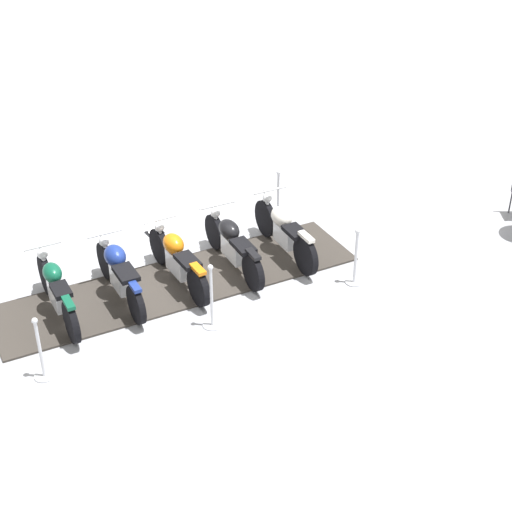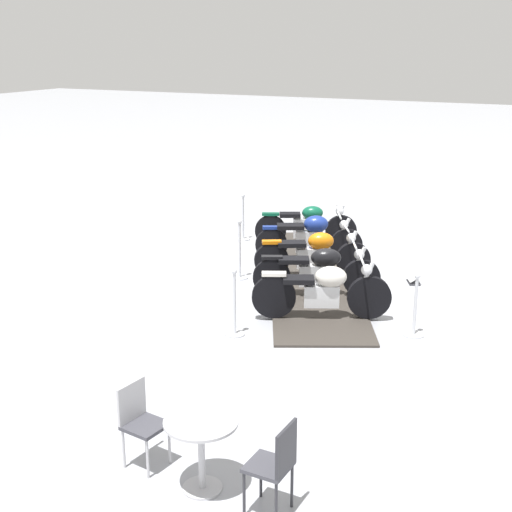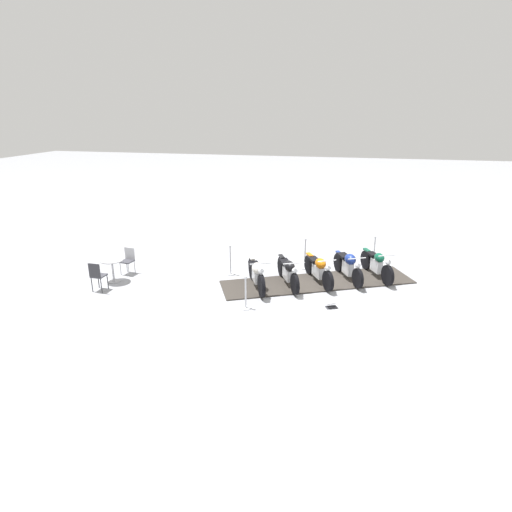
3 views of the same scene
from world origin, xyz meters
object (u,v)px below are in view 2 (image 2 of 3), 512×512
stanchion_left_mid (240,259)px  cafe_table (201,438)px  cafe_chair_near_table (275,462)px  stanchion_left_front (235,313)px  motorcycle_copper (314,253)px  motorcycle_black (319,270)px  stanchion_left_rear (243,224)px  info_placard (414,280)px  motorcycle_navy (311,236)px  stanchion_right_front (415,316)px  cafe_chair_across_table (140,419)px  motorcycle_forest (307,225)px  motorcycle_cream (324,289)px

stanchion_left_mid → cafe_table: stanchion_left_mid is taller
cafe_table → cafe_chair_near_table: 0.82m
stanchion_left_front → cafe_chair_near_table: stanchion_left_front is taller
motorcycle_copper → cafe_chair_near_table: (-6.74, -2.20, 0.06)m
motorcycle_black → stanchion_left_mid: size_ratio=1.79×
stanchion_left_rear → info_placard: size_ratio=2.78×
motorcycle_navy → stanchion_right_front: stanchion_right_front is taller
stanchion_left_mid → info_placard: (1.13, -3.05, -0.33)m
cafe_chair_near_table → cafe_chair_across_table: bearing=-3.0°
motorcycle_navy → info_placard: (-0.41, -2.22, -0.49)m
stanchion_right_front → cafe_table: 4.92m
motorcycle_forest → motorcycle_cream: bearing=-90.1°
stanchion_left_front → cafe_table: bearing=-157.6°
stanchion_left_mid → cafe_chair_across_table: size_ratio=1.26×
motorcycle_copper → motorcycle_navy: bearing=87.0°
motorcycle_black → stanchion_left_rear: stanchion_left_rear is taller
stanchion_right_front → motorcycle_forest: bearing=40.7°
motorcycle_cream → motorcycle_navy: bearing=90.9°
motorcycle_forest → stanchion_right_front: bearing=-74.6°
motorcycle_forest → cafe_table: size_ratio=2.62×
stanchion_left_mid → cafe_table: bearing=-156.5°
motorcycle_black → info_placard: 2.05m
info_placard → motorcycle_copper: bearing=-98.4°
motorcycle_black → motorcycle_navy: (1.90, 0.89, 0.03)m
stanchion_left_mid → info_placard: size_ratio=3.03×
cafe_chair_near_table → cafe_chair_across_table: 1.64m
motorcycle_cream → stanchion_right_front: motorcycle_cream is taller
stanchion_right_front → stanchion_left_front: stanchion_left_front is taller
stanchion_right_front → cafe_table: (-4.81, 0.99, 0.27)m
motorcycle_forest → stanchion_left_rear: 1.54m
motorcycle_cream → stanchion_left_front: motorcycle_cream is taller
cafe_chair_near_table → motorcycle_cream: bearing=-72.1°
motorcycle_cream → stanchion_left_rear: motorcycle_cream is taller
motorcycle_copper → info_placard: (0.54, -1.78, -0.45)m
motorcycle_navy → info_placard: bearing=-36.1°
motorcycle_black → cafe_chair_near_table: (-5.79, -1.75, 0.05)m
stanchion_right_front → cafe_table: bearing=168.4°
motorcycle_black → stanchion_left_front: 2.19m
stanchion_left_rear → cafe_table: 9.37m
cafe_table → cafe_chair_near_table: cafe_chair_near_table is taller
info_placard → stanchion_left_front: bearing=-53.0°
motorcycle_cream → cafe_table: (-4.80, -0.49, 0.06)m
cafe_table → cafe_chair_across_table: (0.13, 0.81, -0.05)m
stanchion_left_rear → info_placard: 4.42m
motorcycle_copper → cafe_chair_near_table: motorcycle_copper is taller
motorcycle_navy → cafe_table: motorcycle_navy is taller
motorcycle_copper → stanchion_left_mid: bearing=177.1°
cafe_chair_across_table → motorcycle_black: bearing=100.0°
motorcycle_navy → stanchion_left_mid: (-1.55, 0.83, -0.15)m
cafe_chair_across_table → stanchion_left_rear: bearing=118.4°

